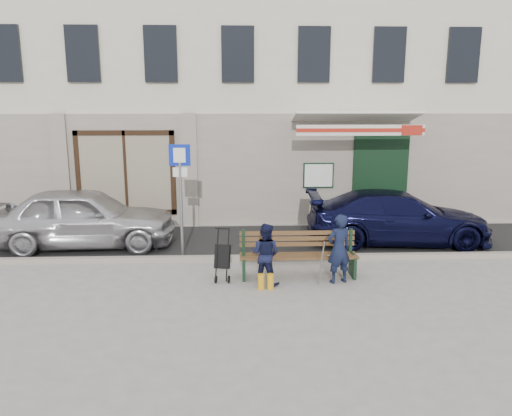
{
  "coord_description": "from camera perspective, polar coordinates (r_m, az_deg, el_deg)",
  "views": [
    {
      "loc": [
        -0.08,
        -9.3,
        3.52
      ],
      "look_at": [
        0.36,
        1.6,
        1.2
      ],
      "focal_mm": 35.0,
      "sensor_mm": 36.0,
      "label": 1
    }
  ],
  "objects": [
    {
      "name": "man",
      "position": [
        9.97,
        9.45,
        -4.62
      ],
      "size": [
        0.59,
        0.47,
        1.39
      ],
      "primitive_type": "imported",
      "rotation": [
        0.0,
        0.0,
        3.46
      ],
      "color": "#121932",
      "rests_on": "ground"
    },
    {
      "name": "curb",
      "position": [
        11.34,
        -1.83,
        -5.76
      ],
      "size": [
        60.0,
        0.18,
        0.12
      ],
      "primitive_type": "cube",
      "color": "#9E9384",
      "rests_on": "ground"
    },
    {
      "name": "parking_sign",
      "position": [
        11.44,
        -8.63,
        2.89
      ],
      "size": [
        0.48,
        0.08,
        2.6
      ],
      "rotation": [
        0.0,
        0.0,
        -0.04
      ],
      "color": "gray",
      "rests_on": "ground"
    },
    {
      "name": "bench",
      "position": [
        10.26,
        4.62,
        -5.4
      ],
      "size": [
        2.4,
        1.17,
        0.98
      ],
      "color": "brown",
      "rests_on": "ground"
    },
    {
      "name": "ground",
      "position": [
        9.94,
        -1.75,
        -8.74
      ],
      "size": [
        80.0,
        80.0,
        0.0
      ],
      "primitive_type": "plane",
      "color": "#9E9991",
      "rests_on": "ground"
    },
    {
      "name": "car_silver",
      "position": [
        12.93,
        -19.09,
        -1.02
      ],
      "size": [
        4.48,
        1.96,
        1.5
      ],
      "primitive_type": "imported",
      "rotation": [
        0.0,
        0.0,
        1.61
      ],
      "color": "silver",
      "rests_on": "ground"
    },
    {
      "name": "asphalt_lane",
      "position": [
        12.89,
        -1.9,
        -3.82
      ],
      "size": [
        60.0,
        3.2,
        0.01
      ],
      "primitive_type": "cube",
      "color": "#282828",
      "rests_on": "ground"
    },
    {
      "name": "car_navy",
      "position": [
        13.12,
        15.88,
        -1.02
      ],
      "size": [
        4.68,
        2.12,
        1.33
      ],
      "primitive_type": "imported",
      "rotation": [
        0.0,
        0.0,
        1.51
      ],
      "color": "black",
      "rests_on": "ground"
    },
    {
      "name": "building",
      "position": [
        17.81,
        -2.13,
        16.7
      ],
      "size": [
        20.0,
        8.27,
        10.0
      ],
      "color": "beige",
      "rests_on": "ground"
    },
    {
      "name": "stroller",
      "position": [
        10.08,
        -3.87,
        -5.68
      ],
      "size": [
        0.35,
        0.46,
        1.04
      ],
      "rotation": [
        0.0,
        0.0,
        -0.2
      ],
      "color": "black",
      "rests_on": "ground"
    },
    {
      "name": "woman",
      "position": [
        9.79,
        1.08,
        -5.27
      ],
      "size": [
        0.74,
        0.69,
        1.23
      ],
      "primitive_type": "imported",
      "rotation": [
        0.0,
        0.0,
        2.66
      ],
      "color": "#121532",
      "rests_on": "ground"
    }
  ]
}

